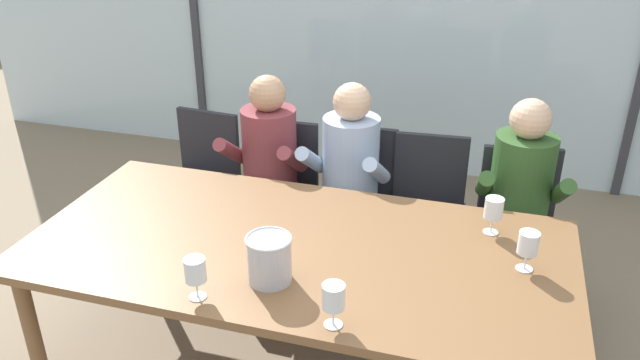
# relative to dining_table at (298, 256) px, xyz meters

# --- Properties ---
(ground) EXTENTS (14.00, 14.00, 0.00)m
(ground) POSITION_rel_dining_table_xyz_m (0.00, 1.00, -0.67)
(ground) COLOR #847056
(window_glass_panel) EXTENTS (7.58, 0.03, 2.60)m
(window_glass_panel) POSITION_rel_dining_table_xyz_m (0.00, 2.51, 0.63)
(window_glass_panel) COLOR silver
(window_glass_panel) RESTS_ON ground
(dining_table) EXTENTS (2.38, 1.15, 0.73)m
(dining_table) POSITION_rel_dining_table_xyz_m (0.00, 0.00, 0.00)
(dining_table) COLOR brown
(dining_table) RESTS_ON ground
(chair_near_curtain) EXTENTS (0.48, 0.48, 0.87)m
(chair_near_curtain) POSITION_rel_dining_table_xyz_m (-0.97, 1.00, -0.17)
(chair_near_curtain) COLOR #232328
(chair_near_curtain) RESTS_ON ground
(chair_left_of_center) EXTENTS (0.45, 0.45, 0.87)m
(chair_left_of_center) POSITION_rel_dining_table_xyz_m (-0.44, 0.97, -0.17)
(chair_left_of_center) COLOR #232328
(chair_left_of_center) RESTS_ON ground
(chair_center) EXTENTS (0.44, 0.44, 0.87)m
(chair_center) POSITION_rel_dining_table_xyz_m (0.03, 1.02, -0.17)
(chair_center) COLOR #232328
(chair_center) RESTS_ON ground
(chair_right_of_center) EXTENTS (0.47, 0.47, 0.87)m
(chair_right_of_center) POSITION_rel_dining_table_xyz_m (0.45, 1.00, -0.17)
(chair_right_of_center) COLOR #232328
(chair_right_of_center) RESTS_ON ground
(chair_near_window_right) EXTENTS (0.50, 0.50, 0.87)m
(chair_near_window_right) POSITION_rel_dining_table_xyz_m (0.95, 0.96, -0.17)
(chair_near_window_right) COLOR #232328
(chair_near_window_right) RESTS_ON ground
(person_maroon_top) EXTENTS (0.47, 0.62, 1.19)m
(person_maroon_top) POSITION_rel_dining_table_xyz_m (-0.48, 0.85, 0.01)
(person_maroon_top) COLOR brown
(person_maroon_top) RESTS_ON ground
(person_pale_blue_shirt) EXTENTS (0.49, 0.63, 1.19)m
(person_pale_blue_shirt) POSITION_rel_dining_table_xyz_m (0.00, 0.85, 0.01)
(person_pale_blue_shirt) COLOR #9EB2D1
(person_pale_blue_shirt) RESTS_ON ground
(person_olive_shirt) EXTENTS (0.48, 0.62, 1.19)m
(person_olive_shirt) POSITION_rel_dining_table_xyz_m (0.94, 0.85, 0.01)
(person_olive_shirt) COLOR #2D5123
(person_olive_shirt) RESTS_ON ground
(ice_bucket_primary) EXTENTS (0.19, 0.19, 0.20)m
(ice_bucket_primary) POSITION_rel_dining_table_xyz_m (-0.02, -0.29, 0.16)
(ice_bucket_primary) COLOR #B7B7BC
(ice_bucket_primary) RESTS_ON dining_table
(wine_glass_by_left_taster) EXTENTS (0.08, 0.08, 0.17)m
(wine_glass_by_left_taster) POSITION_rel_dining_table_xyz_m (0.96, 0.08, 0.18)
(wine_glass_by_left_taster) COLOR silver
(wine_glass_by_left_taster) RESTS_ON dining_table
(wine_glass_near_bucket) EXTENTS (0.08, 0.08, 0.17)m
(wine_glass_near_bucket) POSITION_rel_dining_table_xyz_m (0.30, -0.48, 0.18)
(wine_glass_near_bucket) COLOR silver
(wine_glass_near_bucket) RESTS_ON dining_table
(wine_glass_center_pour) EXTENTS (0.08, 0.08, 0.17)m
(wine_glass_center_pour) POSITION_rel_dining_table_xyz_m (0.81, 0.35, 0.18)
(wine_glass_center_pour) COLOR silver
(wine_glass_center_pour) RESTS_ON dining_table
(wine_glass_by_right_taster) EXTENTS (0.08, 0.08, 0.17)m
(wine_glass_by_right_taster) POSITION_rel_dining_table_xyz_m (-0.25, -0.47, 0.18)
(wine_glass_by_right_taster) COLOR silver
(wine_glass_by_right_taster) RESTS_ON dining_table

